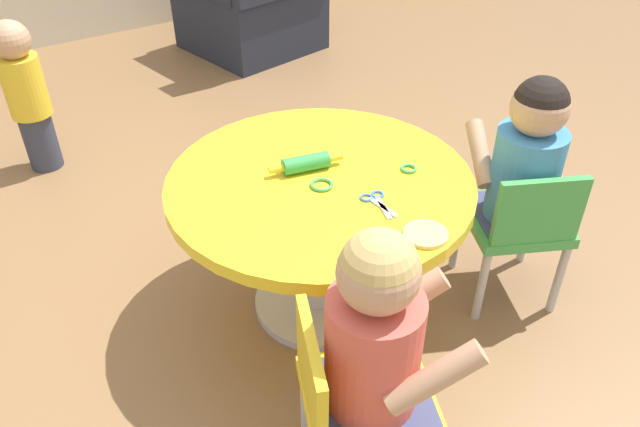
# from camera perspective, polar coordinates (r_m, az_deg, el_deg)

# --- Properties ---
(ground_plane) EXTENTS (10.00, 10.00, 0.00)m
(ground_plane) POSITION_cam_1_polar(r_m,az_deg,el_deg) (2.14, 0.00, -8.25)
(ground_plane) COLOR olive
(craft_table) EXTENTS (0.91, 0.91, 0.51)m
(craft_table) POSITION_cam_1_polar(r_m,az_deg,el_deg) (1.89, 0.00, 0.23)
(craft_table) COLOR silver
(craft_table) RESTS_ON ground
(child_chair_left) EXTENTS (0.39, 0.39, 0.54)m
(child_chair_left) POSITION_cam_1_polar(r_m,az_deg,el_deg) (1.50, 3.20, -16.87)
(child_chair_left) COLOR #B7B7BC
(child_chair_left) RESTS_ON ground
(seated_child_left) EXTENTS (0.42, 0.38, 0.51)m
(seated_child_left) POSITION_cam_1_polar(r_m,az_deg,el_deg) (1.33, 5.23, -10.72)
(seated_child_left) COLOR #3F4772
(seated_child_left) RESTS_ON ground
(child_chair_right) EXTENTS (0.40, 0.40, 0.54)m
(child_chair_right) POSITION_cam_1_polar(r_m,az_deg,el_deg) (2.08, 17.79, -0.90)
(child_chair_right) COLOR #B7B7BC
(child_chair_right) RESTS_ON ground
(seated_child_right) EXTENTS (0.39, 0.43, 0.51)m
(seated_child_right) POSITION_cam_1_polar(r_m,az_deg,el_deg) (1.99, 18.56, 5.01)
(seated_child_right) COLOR #3F4772
(seated_child_right) RESTS_ON ground
(armchair_dark) EXTENTS (0.82, 0.84, 0.85)m
(armchair_dark) POSITION_cam_1_polar(r_m,az_deg,el_deg) (4.03, -6.00, 18.89)
(armchair_dark) COLOR #232838
(armchair_dark) RESTS_ON ground
(toddler_standing) EXTENTS (0.17, 0.17, 0.67)m
(toddler_standing) POSITION_cam_1_polar(r_m,az_deg,el_deg) (2.95, -25.39, 9.98)
(toddler_standing) COLOR #33384C
(toddler_standing) RESTS_ON ground
(rolling_pin) EXTENTS (0.23, 0.08, 0.05)m
(rolling_pin) POSITION_cam_1_polar(r_m,az_deg,el_deg) (1.85, -1.31, 4.65)
(rolling_pin) COLOR green
(rolling_pin) RESTS_ON craft_table
(craft_scissors) EXTENTS (0.08, 0.14, 0.01)m
(craft_scissors) POSITION_cam_1_polar(r_m,az_deg,el_deg) (1.73, 5.24, 1.15)
(craft_scissors) COLOR silver
(craft_scissors) RESTS_ON craft_table
(playdough_blob_0) EXTENTS (0.12, 0.12, 0.01)m
(playdough_blob_0) POSITION_cam_1_polar(r_m,az_deg,el_deg) (1.62, 9.69, -1.89)
(playdough_blob_0) COLOR #F2CC72
(playdough_blob_0) RESTS_ON craft_table
(cookie_cutter_0) EXTENTS (0.07, 0.07, 0.01)m
(cookie_cutter_0) POSITION_cam_1_polar(r_m,az_deg,el_deg) (1.79, 0.15, 2.66)
(cookie_cutter_0) COLOR #4CB259
(cookie_cutter_0) RESTS_ON craft_table
(cookie_cutter_1) EXTENTS (0.05, 0.05, 0.01)m
(cookie_cutter_1) POSITION_cam_1_polar(r_m,az_deg,el_deg) (1.88, 8.15, 4.12)
(cookie_cutter_1) COLOR #4CB259
(cookie_cutter_1) RESTS_ON craft_table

